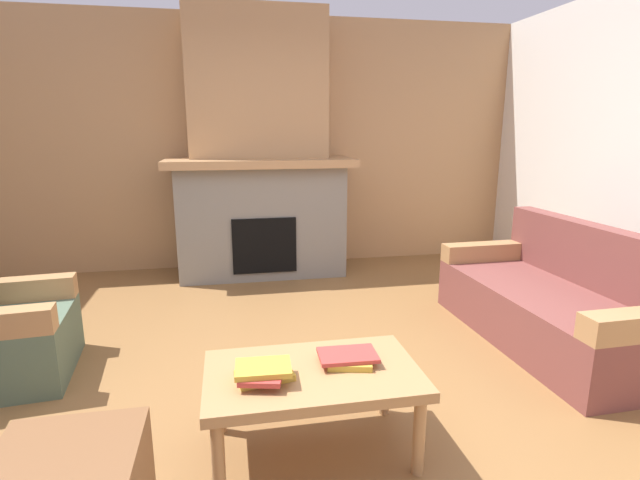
% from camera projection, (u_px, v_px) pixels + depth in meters
% --- Properties ---
extents(ground, '(9.00, 9.00, 0.00)m').
position_uv_depth(ground, '(297.00, 400.00, 2.77)').
color(ground, brown).
extents(wall_back_wood_panel, '(6.00, 0.12, 2.70)m').
position_uv_depth(wall_back_wood_panel, '(257.00, 145.00, 5.33)').
color(wall_back_wood_panel, tan).
rests_on(wall_back_wood_panel, ground).
extents(fireplace, '(1.90, 0.82, 2.70)m').
position_uv_depth(fireplace, '(260.00, 164.00, 5.02)').
color(fireplace, gray).
rests_on(fireplace, ground).
extents(couch, '(0.88, 1.82, 0.85)m').
position_uv_depth(couch, '(556.00, 304.00, 3.50)').
color(couch, brown).
rests_on(couch, ground).
extents(coffee_table, '(1.00, 0.60, 0.43)m').
position_uv_depth(coffee_table, '(313.00, 381.00, 2.25)').
color(coffee_table, '#A87A4C').
rests_on(coffee_table, ground).
extents(book_stack_near_edge, '(0.27, 0.25, 0.08)m').
position_uv_depth(book_stack_near_edge, '(263.00, 372.00, 2.14)').
color(book_stack_near_edge, gold).
rests_on(book_stack_near_edge, coffee_table).
extents(book_stack_center, '(0.29, 0.24, 0.05)m').
position_uv_depth(book_stack_center, '(349.00, 358.00, 2.31)').
color(book_stack_center, gold).
rests_on(book_stack_center, coffee_table).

